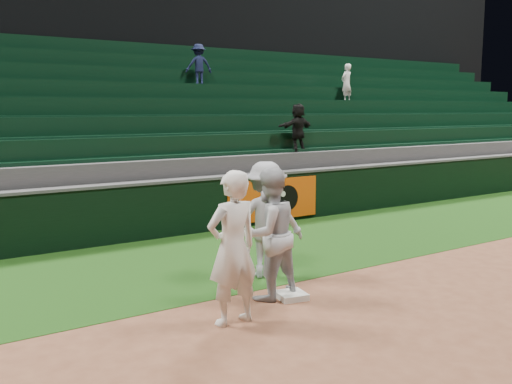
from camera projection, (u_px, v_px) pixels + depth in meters
ground at (304, 305)px, 8.17m from camera, size 70.00×70.00×0.00m
foul_grass at (205, 259)px, 10.65m from camera, size 36.00×4.20×0.01m
upper_deck at (21, 24)px, 21.69m from camera, size 40.00×12.00×12.00m
first_base at (291, 295)px, 8.44m from camera, size 0.47×0.47×0.09m
first_baseman at (233, 248)px, 7.32m from camera, size 0.76×0.52×2.02m
baserunner at (269, 234)px, 8.34m from camera, size 0.98×0.78×1.94m
base_coach at (266, 220)px, 9.41m from camera, size 1.43×1.20×1.92m
field_wall at (157, 209)px, 12.38m from camera, size 36.00×0.45×1.25m
stadium_seating at (98, 149)px, 15.32m from camera, size 36.00×5.95×4.85m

